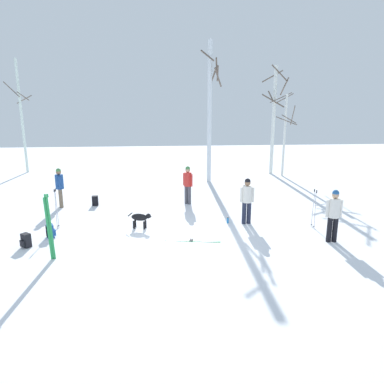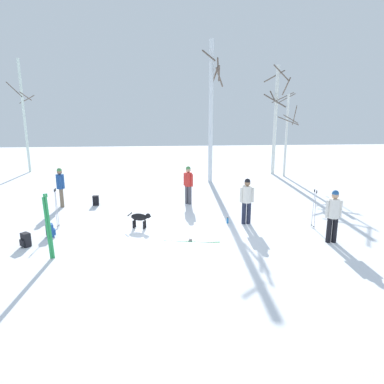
{
  "view_description": "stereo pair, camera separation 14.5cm",
  "coord_description": "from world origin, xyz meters",
  "px_view_note": "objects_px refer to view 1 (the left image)",
  "views": [
    {
      "loc": [
        -0.49,
        -10.49,
        4.16
      ],
      "look_at": [
        0.77,
        2.66,
        1.0
      ],
      "focal_mm": 32.41,
      "sensor_mm": 36.0,
      "label": 1
    },
    {
      "loc": [
        -0.35,
        -10.5,
        4.16
      ],
      "look_at": [
        0.77,
        2.66,
        1.0
      ],
      "focal_mm": 32.41,
      "sensor_mm": 36.0,
      "label": 2
    }
  ],
  "objects_px": {
    "person_0": "(247,198)",
    "birch_tree_4": "(285,132)",
    "birch_tree_1": "(21,116)",
    "birch_tree_2": "(210,110)",
    "birch_tree_3": "(274,117)",
    "person_1": "(60,185)",
    "backpack_1": "(26,241)",
    "dog": "(141,218)",
    "ski_poles_1": "(56,207)",
    "water_bottle_0": "(228,220)",
    "ski_poles_0": "(314,207)",
    "person_2": "(334,212)",
    "person_3": "(188,183)",
    "ski_pair_lying_0": "(193,240)",
    "backpack_2": "(95,201)",
    "ski_pair_planted_0": "(49,227)",
    "backpack_0": "(51,231)"
  },
  "relations": [
    {
      "from": "ski_poles_0",
      "to": "backpack_1",
      "type": "bearing_deg",
      "value": -174.46
    },
    {
      "from": "person_0",
      "to": "birch_tree_4",
      "type": "height_order",
      "value": "birch_tree_4"
    },
    {
      "from": "birch_tree_1",
      "to": "birch_tree_4",
      "type": "relative_size",
      "value": 1.4
    },
    {
      "from": "birch_tree_3",
      "to": "ski_poles_0",
      "type": "bearing_deg",
      "value": -100.13
    },
    {
      "from": "person_1",
      "to": "ski_poles_0",
      "type": "xyz_separation_m",
      "value": [
        9.77,
        -3.63,
        -0.23
      ]
    },
    {
      "from": "ski_pair_planted_0",
      "to": "birch_tree_3",
      "type": "bearing_deg",
      "value": 50.22
    },
    {
      "from": "ski_poles_0",
      "to": "birch_tree_4",
      "type": "distance_m",
      "value": 10.27
    },
    {
      "from": "water_bottle_0",
      "to": "birch_tree_1",
      "type": "bearing_deg",
      "value": 133.64
    },
    {
      "from": "person_2",
      "to": "birch_tree_2",
      "type": "xyz_separation_m",
      "value": [
        -2.55,
        9.84,
        3.13
      ]
    },
    {
      "from": "person_3",
      "to": "birch_tree_2",
      "type": "relative_size",
      "value": 0.22
    },
    {
      "from": "ski_pair_planted_0",
      "to": "water_bottle_0",
      "type": "height_order",
      "value": "ski_pair_planted_0"
    },
    {
      "from": "person_2",
      "to": "ski_poles_1",
      "type": "xyz_separation_m",
      "value": [
        -9.14,
        2.18,
        -0.21
      ]
    },
    {
      "from": "ski_pair_lying_0",
      "to": "backpack_1",
      "type": "bearing_deg",
      "value": -179.54
    },
    {
      "from": "ski_poles_1",
      "to": "ski_pair_lying_0",
      "type": "bearing_deg",
      "value": -19.75
    },
    {
      "from": "backpack_2",
      "to": "birch_tree_1",
      "type": "height_order",
      "value": "birch_tree_1"
    },
    {
      "from": "person_2",
      "to": "birch_tree_2",
      "type": "height_order",
      "value": "birch_tree_2"
    },
    {
      "from": "dog",
      "to": "ski_pair_lying_0",
      "type": "height_order",
      "value": "dog"
    },
    {
      "from": "ski_pair_lying_0",
      "to": "birch_tree_3",
      "type": "xyz_separation_m",
      "value": [
        6.36,
        11.56,
        3.64
      ]
    },
    {
      "from": "person_0",
      "to": "birch_tree_1",
      "type": "height_order",
      "value": "birch_tree_1"
    },
    {
      "from": "dog",
      "to": "water_bottle_0",
      "type": "xyz_separation_m",
      "value": [
        3.22,
        0.27,
        -0.28
      ]
    },
    {
      "from": "birch_tree_2",
      "to": "backpack_2",
      "type": "bearing_deg",
      "value": -140.91
    },
    {
      "from": "ski_pair_lying_0",
      "to": "birch_tree_4",
      "type": "bearing_deg",
      "value": 57.43
    },
    {
      "from": "ski_poles_1",
      "to": "birch_tree_1",
      "type": "relative_size",
      "value": 0.2
    },
    {
      "from": "birch_tree_2",
      "to": "birch_tree_3",
      "type": "relative_size",
      "value": 1.15
    },
    {
      "from": "ski_poles_0",
      "to": "birch_tree_2",
      "type": "bearing_deg",
      "value": 106.87
    },
    {
      "from": "person_2",
      "to": "person_3",
      "type": "bearing_deg",
      "value": 130.0
    },
    {
      "from": "person_2",
      "to": "birch_tree_3",
      "type": "bearing_deg",
      "value": 80.98
    },
    {
      "from": "ski_pair_lying_0",
      "to": "backpack_1",
      "type": "distance_m",
      "value": 5.18
    },
    {
      "from": "person_3",
      "to": "ski_poles_1",
      "type": "distance_m",
      "value": 5.69
    },
    {
      "from": "dog",
      "to": "water_bottle_0",
      "type": "bearing_deg",
      "value": 4.75
    },
    {
      "from": "water_bottle_0",
      "to": "dog",
      "type": "bearing_deg",
      "value": -175.25
    },
    {
      "from": "dog",
      "to": "birch_tree_1",
      "type": "bearing_deg",
      "value": 123.82
    },
    {
      "from": "dog",
      "to": "birch_tree_4",
      "type": "distance_m",
      "value": 12.84
    },
    {
      "from": "ski_pair_lying_0",
      "to": "backpack_1",
      "type": "xyz_separation_m",
      "value": [
        -5.18,
        -0.04,
        0.2
      ]
    },
    {
      "from": "birch_tree_2",
      "to": "backpack_1",
      "type": "bearing_deg",
      "value": -127.02
    },
    {
      "from": "person_0",
      "to": "ski_pair_planted_0",
      "type": "distance_m",
      "value": 6.8
    },
    {
      "from": "ski_poles_0",
      "to": "backpack_2",
      "type": "relative_size",
      "value": 3.18
    },
    {
      "from": "person_2",
      "to": "backpack_1",
      "type": "xyz_separation_m",
      "value": [
        -9.63,
        0.46,
        -0.77
      ]
    },
    {
      "from": "ski_pair_lying_0",
      "to": "dog",
      "type": "bearing_deg",
      "value": 141.17
    },
    {
      "from": "person_1",
      "to": "backpack_1",
      "type": "relative_size",
      "value": 3.9
    },
    {
      "from": "ski_pair_lying_0",
      "to": "backpack_0",
      "type": "xyz_separation_m",
      "value": [
        -4.68,
        0.77,
        0.2
      ]
    },
    {
      "from": "person_2",
      "to": "ski_poles_0",
      "type": "height_order",
      "value": "person_2"
    },
    {
      "from": "person_2",
      "to": "birch_tree_4",
      "type": "bearing_deg",
      "value": 78.0
    },
    {
      "from": "dog",
      "to": "birch_tree_4",
      "type": "height_order",
      "value": "birch_tree_4"
    },
    {
      "from": "person_0",
      "to": "backpack_1",
      "type": "distance_m",
      "value": 7.56
    },
    {
      "from": "person_3",
      "to": "backpack_0",
      "type": "bearing_deg",
      "value": -142.54
    },
    {
      "from": "backpack_0",
      "to": "backpack_1",
      "type": "bearing_deg",
      "value": -121.64
    },
    {
      "from": "person_3",
      "to": "ski_poles_0",
      "type": "distance_m",
      "value": 5.58
    },
    {
      "from": "dog",
      "to": "ski_poles_1",
      "type": "bearing_deg",
      "value": 174.37
    },
    {
      "from": "person_0",
      "to": "person_3",
      "type": "distance_m",
      "value": 3.55
    }
  ]
}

